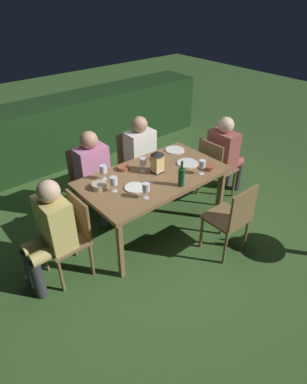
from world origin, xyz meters
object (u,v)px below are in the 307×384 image
chair_side_right_a (88,177)px  wine_glass_d (202,165)px  person_in_pink (95,173)px  person_in_cream (143,155)px  bowl_salad (157,158)px  green_bottle_on_table (181,177)px  plate_a (187,163)px  chair_side_right_b (135,160)px  wine_glass_b (103,170)px  plate_c (175,150)px  plate_b (135,188)px  chair_side_left_b (232,217)px  wine_glass_a (146,188)px  person_in_rust (225,152)px  wine_glass_e (114,181)px  bowl_bread (123,168)px  chair_head_far (215,167)px  person_in_mustard (50,230)px  bowl_olives (99,186)px  bowl_dip (209,167)px  dining_table (153,179)px  lantern_centerpiece (157,160)px  wine_glass_c (143,162)px  chair_head_near (71,234)px

chair_side_right_a → wine_glass_d: bearing=-55.7°
person_in_pink → person_in_cream: (0.74, 0.00, 0.00)m
bowl_salad → green_bottle_on_table: bearing=-107.7°
person_in_cream → plate_a: 0.73m
chair_side_right_a → chair_side_right_b: (0.74, 0.00, 0.00)m
wine_glass_b → plate_c: wine_glass_b is taller
person_in_pink → plate_b: size_ratio=5.38×
chair_side_right_b → chair_side_left_b: size_ratio=1.00×
bowl_salad → wine_glass_a: bearing=-138.2°
person_in_rust → wine_glass_e: size_ratio=6.80×
plate_a → plate_c: (0.13, 0.36, 0.00)m
wine_glass_a → bowl_bread: size_ratio=1.23×
plate_b → chair_head_far: bearing=3.4°
person_in_pink → person_in_rust: 1.77m
bowl_bread → person_in_mustard: bearing=-163.5°
person_in_pink → bowl_olives: (-0.24, -0.50, 0.15)m
plate_a → bowl_dip: size_ratio=1.87×
person_in_rust → wine_glass_a: person_in_rust is taller
person_in_mustard → bowl_bread: bearing=16.5°
person_in_mustard → green_bottle_on_table: size_ratio=3.96×
bowl_bread → bowl_dip: size_ratio=1.01×
person_in_cream → wine_glass_e: person_in_cream is taller
person_in_pink → chair_side_right_b: (0.74, 0.20, -0.15)m
chair_head_far → plate_a: 0.66m
dining_table → bowl_dip: (0.58, -0.30, 0.08)m
dining_table → wine_glass_b: (-0.47, 0.28, 0.18)m
person_in_cream → wine_glass_d: (0.06, -0.98, 0.24)m
wine_glass_d → plate_a: 0.30m
lantern_centerpiece → plate_a: (0.40, -0.08, -0.14)m
dining_table → bowl_salad: bearing=43.0°
wine_glass_b → bowl_dip: wine_glass_b is taller
person_in_pink → person_in_cream: size_ratio=1.00×
wine_glass_c → wine_glass_d: 0.66m
chair_side_left_b → person_in_rust: bearing=43.5°
chair_side_left_b → chair_side_right_b: bearing=90.0°
wine_glass_d → bowl_salad: 0.61m
wine_glass_a → person_in_rust: bearing=10.5°
person_in_pink → chair_head_near: size_ratio=1.32×
chair_side_right_b → wine_glass_e: wine_glass_e is taller
person_in_pink → green_bottle_on_table: size_ratio=3.96×
chair_head_near → plate_a: (1.56, -0.06, 0.28)m
wine_glass_c → chair_head_far: bearing=-7.4°
chair_side_right_b → lantern_centerpiece: size_ratio=3.28×
person_in_mustard → wine_glass_a: (0.92, -0.30, 0.24)m
wine_glass_a → chair_side_right_b: bearing=58.0°
person_in_cream → chair_head_far: bearing=-43.1°
lantern_centerpiece → green_bottle_on_table: 0.38m
chair_head_near → person_in_mustard: bearing=180.0°
person_in_rust → plate_c: person_in_rust is taller
chair_head_near → person_in_mustard: size_ratio=0.76×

